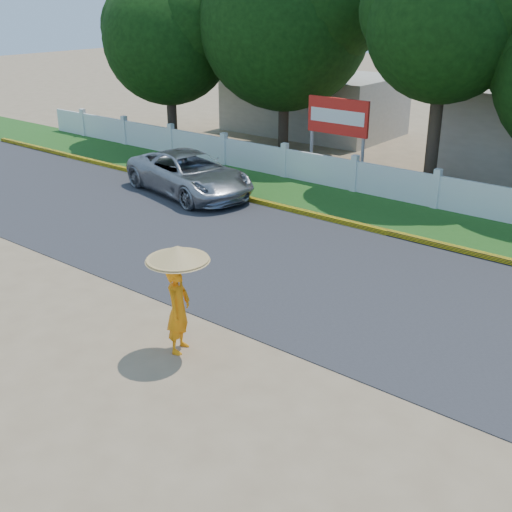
{
  "coord_description": "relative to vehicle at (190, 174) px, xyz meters",
  "views": [
    {
      "loc": [
        7.81,
        -7.75,
        6.45
      ],
      "look_at": [
        0.0,
        2.0,
        1.3
      ],
      "focal_mm": 45.0,
      "sensor_mm": 36.0,
      "label": 1
    }
  ],
  "objects": [
    {
      "name": "building_far",
      "position": [
        -2.73,
        11.55,
        0.68
      ],
      "size": [
        8.0,
        5.0,
        2.8
      ],
      "primitive_type": "cube",
      "color": "#B7AD99",
      "rests_on": "ground"
    },
    {
      "name": "tree_row",
      "position": [
        7.71,
        6.54,
        4.25
      ],
      "size": [
        35.55,
        7.99,
        8.8
      ],
      "color": "#473828",
      "rests_on": "ground"
    },
    {
      "name": "monk_with_parasol",
      "position": [
        7.17,
        -7.66,
        0.71
      ],
      "size": [
        1.2,
        1.2,
        2.19
      ],
      "color": "orange",
      "rests_on": "ground"
    },
    {
      "name": "curb",
      "position": [
        7.27,
        0.6,
        -0.64
      ],
      "size": [
        40.0,
        0.18,
        0.16
      ],
      "primitive_type": "cube",
      "color": "yellow",
      "rests_on": "ground"
    },
    {
      "name": "road",
      "position": [
        7.27,
        -2.95,
        -0.71
      ],
      "size": [
        60.0,
        7.0,
        0.02
      ],
      "primitive_type": "cube",
      "color": "#38383A",
      "rests_on": "ground"
    },
    {
      "name": "billboard",
      "position": [
        2.82,
        4.84,
        1.42
      ],
      "size": [
        2.5,
        0.13,
        2.95
      ],
      "color": "gray",
      "rests_on": "ground"
    },
    {
      "name": "ground",
      "position": [
        7.27,
        -7.45,
        -0.72
      ],
      "size": [
        120.0,
        120.0,
        0.0
      ],
      "primitive_type": "plane",
      "color": "#9E8460",
      "rests_on": "ground"
    },
    {
      "name": "fence",
      "position": [
        7.27,
        3.75,
        -0.17
      ],
      "size": [
        40.0,
        0.1,
        1.1
      ],
      "primitive_type": "cube",
      "color": "silver",
      "rests_on": "ground"
    },
    {
      "name": "vehicle",
      "position": [
        0.0,
        0.0,
        0.0
      ],
      "size": [
        5.54,
        3.41,
        1.43
      ],
      "primitive_type": "imported",
      "rotation": [
        0.0,
        0.0,
        1.36
      ],
      "color": "#999CA0",
      "rests_on": "ground"
    },
    {
      "name": "grass_verge",
      "position": [
        7.27,
        2.3,
        -0.7
      ],
      "size": [
        60.0,
        3.5,
        0.03
      ],
      "primitive_type": "cube",
      "color": "#2D601E",
      "rests_on": "ground"
    }
  ]
}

